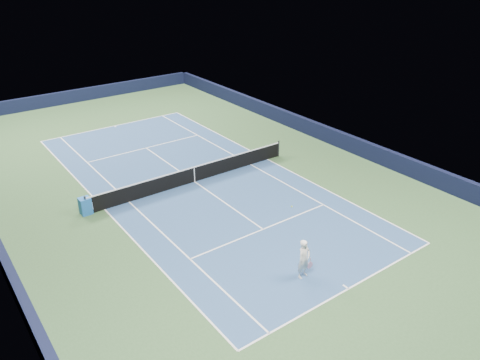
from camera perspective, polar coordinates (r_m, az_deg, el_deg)
ground at (r=27.47m, az=-5.55°, el=-0.22°), size 40.00×40.00×0.00m
wall_far at (r=44.48m, az=-19.11°, el=9.71°), size 22.00×0.35×1.10m
wall_right at (r=33.53m, az=10.50°, el=5.52°), size 0.35×40.00×1.10m
court_surface at (r=27.47m, az=-5.55°, el=-0.22°), size 10.97×23.77×0.01m
baseline_far at (r=37.44m, az=-15.06°, el=6.39°), size 10.97×0.08×0.00m
baseline_near at (r=19.73m, az=13.09°, el=-12.78°), size 10.97×0.08×0.00m
sideline_doubles_right at (r=30.32m, az=3.35°, el=2.54°), size 0.08×23.77×0.00m
sideline_doubles_left at (r=25.49m, az=-16.17°, el=-3.46°), size 0.08×23.77×0.00m
sideline_singles_right at (r=29.53m, az=1.29°, el=1.91°), size 0.08×23.77×0.00m
sideline_singles_left at (r=25.89m, az=-13.37°, el=-2.61°), size 0.08×23.77×0.00m
service_line_far at (r=32.68m, az=-11.38°, el=3.86°), size 8.23×0.08×0.00m
service_line_near at (r=22.86m, az=2.83°, el=-6.02°), size 8.23×0.08×0.00m
center_service_line at (r=27.46m, az=-5.55°, el=-0.20°), size 0.08×12.80×0.00m
center_mark_far at (r=37.31m, az=-14.98°, el=6.33°), size 0.08×0.30×0.00m
center_mark_near at (r=19.80m, az=12.76°, el=-12.58°), size 0.08×0.30×0.00m
tennis_net at (r=27.25m, az=-5.59°, el=0.73°), size 12.90×0.10×1.07m
sponsor_cube at (r=25.17m, az=-18.33°, el=-3.02°), size 0.60×0.53×0.91m
tennis_player at (r=19.53m, az=7.81°, el=-9.52°), size 0.82×1.28×2.87m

